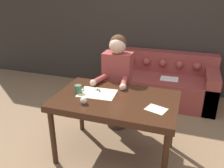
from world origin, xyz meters
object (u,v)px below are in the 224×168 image
Objects in this scene: couch at (160,83)px; scissors at (99,91)px; dining_table at (116,104)px; mug at (78,89)px; person at (117,83)px; pin_cushion at (84,101)px.

scissors is (-0.50, -1.52, 0.44)m from couch.
mug is (-0.43, -0.01, 0.12)m from dining_table.
mug is at bearing -113.46° from couch.
person is at bearing 65.88° from mug.
mug reaches higher than pin_cushion.
dining_table is 0.26m from scissors.
couch reaches higher than dining_table.
scissors is (-0.06, -0.49, 0.09)m from person.
couch is 1.84m from mug.
pin_cushion is at bearing -97.15° from person.
couch is 1.39× the size of person.
couch is 15.72× the size of mug.
person is 0.83m from pin_cushion.
pin_cushion is (-0.04, -0.33, 0.03)m from scissors.
dining_table is 11.50× the size of mug.
couch is at bearing 80.26° from dining_table.
scissors is (-0.22, 0.10, 0.08)m from dining_table.
couch is 1.99m from pin_cushion.
mug is at bearing -152.25° from scissors.
person reaches higher than couch.
person is at bearing 82.85° from pin_cushion.
pin_cushion reaches higher than couch.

